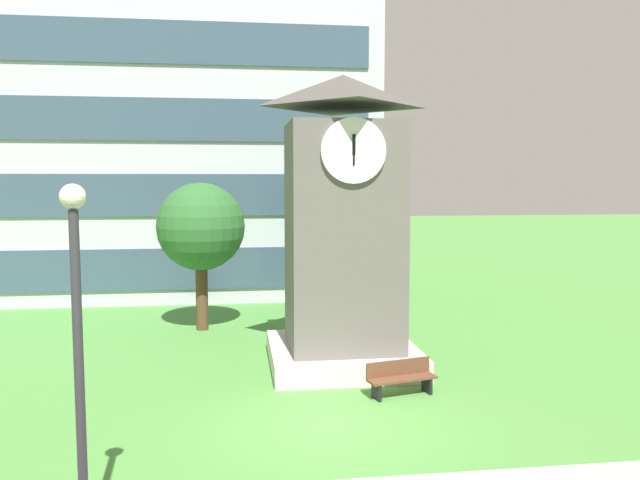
# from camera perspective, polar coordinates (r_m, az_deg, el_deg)

# --- Properties ---
(ground_plane) EXTENTS (160.00, 160.00, 0.00)m
(ground_plane) POSITION_cam_1_polar(r_m,az_deg,el_deg) (14.70, 0.88, -16.38)
(ground_plane) COLOR #4C893D
(office_building) EXTENTS (18.08, 10.38, 19.20)m
(office_building) POSITION_cam_1_polar(r_m,az_deg,el_deg) (33.45, -12.01, 12.41)
(office_building) COLOR #B7BCC6
(office_building) RESTS_ON ground
(clock_tower) EXTENTS (4.25, 4.25, 8.42)m
(clock_tower) POSITION_cam_1_polar(r_m,az_deg,el_deg) (18.52, 2.07, -0.05)
(clock_tower) COLOR #605B56
(clock_tower) RESTS_ON ground
(park_bench) EXTENTS (1.86, 0.90, 0.88)m
(park_bench) POSITION_cam_1_polar(r_m,az_deg,el_deg) (16.65, 7.25, -12.10)
(park_bench) COLOR brown
(park_bench) RESTS_ON ground
(street_lamp) EXTENTS (0.36, 0.36, 5.40)m
(street_lamp) POSITION_cam_1_polar(r_m,az_deg,el_deg) (9.72, -20.86, -7.24)
(street_lamp) COLOR #333338
(street_lamp) RESTS_ON ground
(tree_near_tower) EXTENTS (3.21, 3.21, 5.68)m
(tree_near_tower) POSITION_cam_1_polar(r_m,az_deg,el_deg) (26.68, 1.77, 2.36)
(tree_near_tower) COLOR #513823
(tree_near_tower) RESTS_ON ground
(tree_streetside) EXTENTS (3.17, 3.17, 5.36)m
(tree_streetside) POSITION_cam_1_polar(r_m,az_deg,el_deg) (23.35, -10.61, 1.10)
(tree_streetside) COLOR #513823
(tree_streetside) RESTS_ON ground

